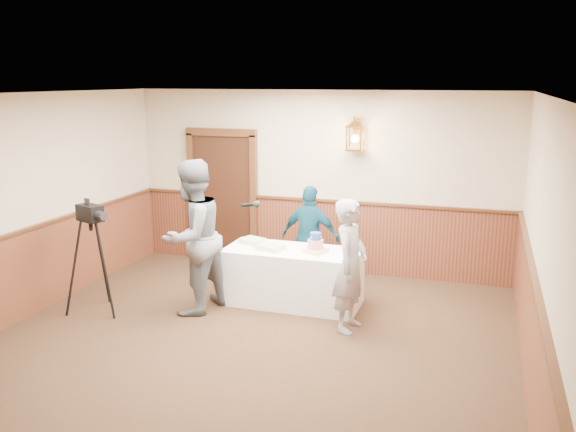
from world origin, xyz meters
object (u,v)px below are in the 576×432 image
Objects in this scene: display_table at (293,277)px; sheet_cake_yellow at (270,247)px; interviewer at (192,237)px; assistant_p at (310,237)px; baker at (350,265)px; tiered_cake at (316,245)px; sheet_cake_green at (253,241)px; tv_camera_rig at (94,265)px.

sheet_cake_yellow reaches higher than display_table.
interviewer reaches higher than assistant_p.
baker is (0.91, -0.61, 0.43)m from display_table.
display_table is 5.32× the size of tiered_cake.
sheet_cake_yellow is 1.08× the size of sheet_cake_green.
display_table is 0.91× the size of interviewer.
sheet_cake_green is (-0.94, 0.15, -0.07)m from tiered_cake.
baker is (1.19, -0.51, 0.02)m from sheet_cake_yellow.
tiered_cake reaches higher than display_table.
interviewer is 1.32m from tv_camera_rig.
tv_camera_rig reaches higher than tiered_cake.
sheet_cake_green is 0.89m from assistant_p.
sheet_cake_green is at bearing 161.37° from interviewer.
tiered_cake is 0.96m from sheet_cake_green.
interviewer reaches higher than sheet_cake_yellow.
sheet_cake_green is 1.71m from baker.
baker is 1.08× the size of assistant_p.
assistant_p is at bearing 58.53° from tv_camera_rig.
tv_camera_rig is at bearing 104.93° from baker.
baker is 1.61m from assistant_p.
interviewer is (-0.85, -0.56, 0.21)m from sheet_cake_yellow.
sheet_cake_yellow is 1.30m from baker.
interviewer is 2.06m from baker.
assistant_p reaches higher than tiered_cake.
interviewer is 1.40× the size of tv_camera_rig.
sheet_cake_yellow is 0.23× the size of tv_camera_rig.
tiered_cake is at bearing -4.47° from display_table.
tiered_cake is 0.17× the size of interviewer.
sheet_cake_yellow is 1.04m from interviewer.
display_table is 1.27× the size of tv_camera_rig.
tv_camera_rig is at bearing -55.14° from interviewer.
baker is at bearing -23.25° from sheet_cake_yellow.
tiered_cake is 0.82m from assistant_p.
tiered_cake is at bearing 51.76° from baker.
sheet_cake_green is 0.15× the size of interviewer.
interviewer is 1.34× the size of assistant_p.
assistant_p is (1.17, 1.39, -0.25)m from interviewer.
sheet_cake_yellow is at bearing 137.57° from interviewer.
sheet_cake_yellow is at bearing -160.25° from display_table.
display_table is 5.94× the size of sheet_cake_green.
assistant_p is at bearing 110.80° from tiered_cake.
interviewer is (-1.45, -0.63, 0.14)m from tiered_cake.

